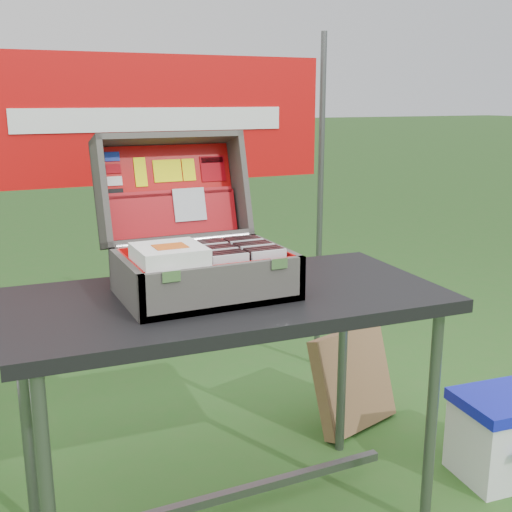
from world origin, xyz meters
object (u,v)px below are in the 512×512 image
table (230,416)px  suitcase (197,217)px  cardboard_box (353,379)px  cooler (505,435)px

table → suitcase: 0.64m
cardboard_box → cooler: bearing=-77.6°
table → cardboard_box: size_ratio=3.08×
suitcase → cardboard_box: suitcase is taller
table → cooler: bearing=-4.9°
cooler → cardboard_box: 0.65m
suitcase → cooler: bearing=-11.4°
table → cardboard_box: (0.75, 0.42, -0.20)m
table → cardboard_box: table is taller
suitcase → cooler: size_ratio=1.39×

